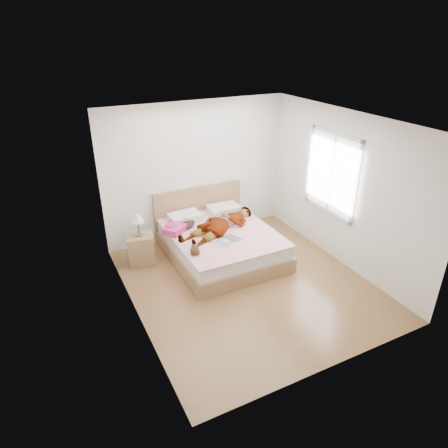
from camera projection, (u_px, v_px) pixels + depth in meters
name	position (u px, v px, depth m)	size (l,w,h in m)	color
ground	(247.00, 283.00, 6.47)	(4.00, 4.00, 0.00)	#57341B
woman	(221.00, 222.00, 7.08)	(0.65, 1.72, 0.24)	white
hair	(182.00, 222.00, 7.24)	(0.47, 0.57, 0.08)	black
phone	(186.00, 217.00, 7.18)	(0.04, 0.08, 0.01)	silver
room_shell	(332.00, 174.00, 6.76)	(4.00, 4.00, 4.00)	white
bed	(219.00, 241.00, 7.18)	(1.80, 2.08, 1.00)	brown
towel	(174.00, 228.00, 6.95)	(0.48, 0.46, 0.19)	#DA3B90
magazine	(228.00, 240.00, 6.70)	(0.50, 0.41, 0.03)	white
coffee_mug	(226.00, 243.00, 6.55)	(0.12, 0.08, 0.09)	white
plush_toy	(195.00, 250.00, 6.29)	(0.19, 0.25, 0.13)	#331C0E
nightstand	(141.00, 247.00, 6.92)	(0.51, 0.47, 0.95)	olive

